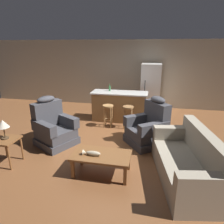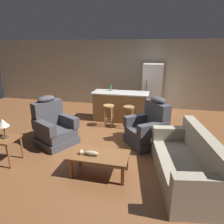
% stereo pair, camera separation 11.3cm
% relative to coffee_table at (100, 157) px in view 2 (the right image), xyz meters
% --- Properties ---
extents(ground_plane, '(12.00, 12.00, 0.00)m').
position_rel_coffee_table_xyz_m(ground_plane, '(-0.16, 1.65, -0.36)').
color(ground_plane, brown).
extents(back_wall, '(12.00, 0.05, 2.60)m').
position_rel_coffee_table_xyz_m(back_wall, '(-0.16, 4.77, 0.94)').
color(back_wall, '#A89E89').
rests_on(back_wall, ground_plane).
extents(coffee_table, '(1.10, 0.60, 0.42)m').
position_rel_coffee_table_xyz_m(coffee_table, '(0.00, 0.00, 0.00)').
color(coffee_table, brown).
rests_on(coffee_table, ground_plane).
extents(fish_figurine, '(0.34, 0.10, 0.10)m').
position_rel_coffee_table_xyz_m(fish_figurine, '(-0.17, -0.07, 0.10)').
color(fish_figurine, '#4C3823').
rests_on(fish_figurine, coffee_table).
extents(couch, '(1.16, 2.02, 0.94)m').
position_rel_coffee_table_xyz_m(couch, '(1.58, 0.15, -0.02)').
color(couch, '#9E937F').
rests_on(couch, ground_plane).
extents(recliner_near_lamp, '(1.14, 1.14, 1.20)m').
position_rel_coffee_table_xyz_m(recliner_near_lamp, '(-1.49, 1.00, 0.06)').
color(recliner_near_lamp, '#3D3D42').
rests_on(recliner_near_lamp, ground_plane).
extents(recliner_near_island, '(1.18, 1.18, 1.20)m').
position_rel_coffee_table_xyz_m(recliner_near_island, '(0.84, 1.48, 0.06)').
color(recliner_near_island, '#3D3D42').
rests_on(recliner_near_island, ground_plane).
extents(end_table, '(0.48, 0.48, 0.56)m').
position_rel_coffee_table_xyz_m(end_table, '(-2.01, -0.05, 0.10)').
color(end_table, brown).
rests_on(end_table, ground_plane).
extents(table_lamp, '(0.24, 0.24, 0.41)m').
position_rel_coffee_table_xyz_m(table_lamp, '(-2.01, -0.03, 0.50)').
color(table_lamp, '#4C3823').
rests_on(table_lamp, end_table).
extents(kitchen_island, '(1.80, 0.70, 0.95)m').
position_rel_coffee_table_xyz_m(kitchen_island, '(-0.16, 3.00, 0.11)').
color(kitchen_island, olive).
rests_on(kitchen_island, ground_plane).
extents(bar_stool_left, '(0.32, 0.32, 0.68)m').
position_rel_coffee_table_xyz_m(bar_stool_left, '(-0.41, 2.37, 0.11)').
color(bar_stool_left, '#A87A47').
rests_on(bar_stool_left, ground_plane).
extents(bar_stool_right, '(0.32, 0.32, 0.68)m').
position_rel_coffee_table_xyz_m(bar_stool_right, '(0.20, 2.37, 0.11)').
color(bar_stool_right, olive).
rests_on(bar_stool_right, ground_plane).
extents(refrigerator, '(0.70, 0.69, 1.76)m').
position_rel_coffee_table_xyz_m(refrigerator, '(0.79, 4.20, 0.52)').
color(refrigerator, white).
rests_on(refrigerator, ground_plane).
extents(bottle_tall_green, '(0.06, 0.06, 0.22)m').
position_rel_coffee_table_xyz_m(bottle_tall_green, '(-0.52, 3.14, 0.67)').
color(bottle_tall_green, '#2D6B38').
rests_on(bottle_tall_green, kitchen_island).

